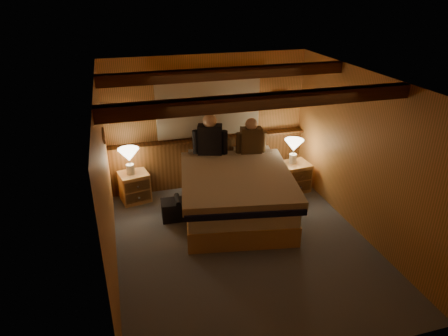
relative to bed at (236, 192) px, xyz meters
name	(u,v)px	position (x,y,z in m)	size (l,w,h in m)	color
floor	(243,244)	(-0.15, -0.88, -0.39)	(4.20, 4.20, 0.00)	slate
ceiling	(247,81)	(-0.15, -0.88, 2.01)	(4.20, 4.20, 0.00)	#C8874B
wall_back	(208,122)	(-0.15, 1.22, 0.81)	(3.60, 3.60, 0.00)	#DE8C4F
wall_left	(106,187)	(-1.95, -0.88, 0.81)	(4.20, 4.20, 0.00)	#DE8C4F
wall_right	(363,156)	(1.65, -0.88, 0.81)	(4.20, 4.20, 0.00)	#DE8C4F
wall_front	(321,268)	(-0.15, -2.98, 0.81)	(3.60, 3.60, 0.00)	#DE8C4F
wainscot	(209,160)	(-0.15, 1.16, 0.09)	(3.60, 0.23, 0.94)	brown
curtain_window	(209,106)	(-0.15, 1.15, 1.13)	(2.18, 0.09, 1.11)	#4F2E13
ceiling_beams	(243,85)	(-0.15, -0.73, 1.92)	(3.60, 1.65, 0.16)	#4F2E13
coat_rail	(106,113)	(-1.87, 0.70, 1.27)	(0.05, 0.55, 0.24)	silver
framed_print	(279,98)	(1.20, 1.20, 1.16)	(0.30, 0.04, 0.25)	tan
bed	(236,192)	(0.00, 0.00, 0.00)	(2.03, 2.47, 0.76)	tan
nightstand_left	(135,187)	(-1.56, 0.88, -0.13)	(0.55, 0.51, 0.52)	tan
nightstand_right	(295,177)	(1.28, 0.48, -0.13)	(0.51, 0.47, 0.53)	tan
lamp_left	(129,156)	(-1.60, 0.87, 0.45)	(0.35, 0.35, 0.46)	silver
lamp_right	(294,147)	(1.23, 0.52, 0.45)	(0.34, 0.34, 0.44)	silver
person_left	(210,138)	(-0.21, 0.83, 0.65)	(0.59, 0.35, 0.74)	black
person_right	(251,139)	(0.49, 0.69, 0.62)	(0.53, 0.27, 0.65)	#45311B
duffel_bag	(178,209)	(-0.94, 0.09, -0.23)	(0.54, 0.35, 0.38)	black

